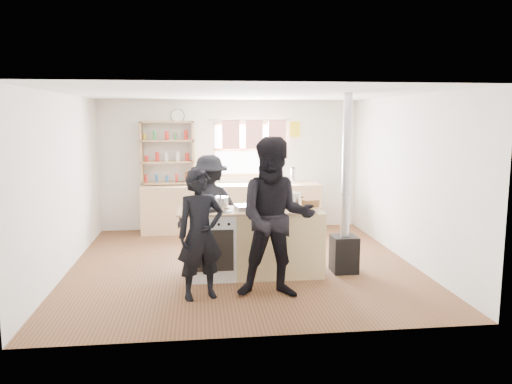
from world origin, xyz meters
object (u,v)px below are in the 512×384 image
Objects in this scene: skillet_greens at (208,209)px; person_far at (210,206)px; stockpot_counter at (290,200)px; person_near_right at (276,218)px; thermos at (293,176)px; cooking_island at (256,242)px; roast_tray at (249,207)px; person_near_left at (200,234)px; flue_heater at (345,227)px; stockpot_stove at (220,202)px; bread_board at (311,205)px.

skillet_greens is 1.12m from person_far.
stockpot_counter is 1.00m from person_near_right.
cooking_island is (-1.04, -2.77, -0.58)m from thermos.
roast_tray is at bearing 113.07° from person_near_right.
person_far is at bearing 67.22° from person_near_left.
person_near_right is (-1.12, -0.85, 0.33)m from flue_heater.
thermos reaches higher than stockpot_stove.
bread_board is (0.85, 0.01, 0.01)m from roast_tray.
stockpot_stove is at bearing 172.09° from bread_board.
bread_board is at bearing 59.61° from person_near_right.
person_near_left is at bearing -98.58° from skillet_greens.
roast_tray reaches higher than cooking_island.
person_near_right is (0.79, -0.76, 0.01)m from skillet_greens.
cooking_island is 1.25× the size of person_near_left.
person_near_left reaches higher than cooking_island.
stockpot_stove is at bearing 163.04° from cooking_island.
roast_tray is (-1.14, -2.80, -0.08)m from thermos.
cooking_island is 1.23× the size of person_far.
stockpot_counter is at bearing -2.77° from stockpot_stove.
thermos is 3.01m from cooking_island.
bread_board is at bearing 0.43° from roast_tray.
flue_heater is at bearing 4.37° from bread_board.
flue_heater reaches higher than stockpot_counter.
flue_heater is at bearing -4.36° from stockpot_stove.
roast_tray is 0.42m from stockpot_stove.
person_near_right is at bearing -110.09° from stockpot_counter.
person_near_left is at bearing -134.14° from cooking_island.
person_near_left is (-2.02, -0.80, 0.14)m from flue_heater.
skillet_greens is at bearing -120.76° from thermos.
cooking_island is at bearing -179.35° from flue_heater.
bread_board is at bearing 8.97° from person_near_left.
skillet_greens is 0.19× the size of person_near_right.
flue_heater reaches higher than thermos.
person_near_right is at bearing -142.65° from flue_heater.
person_near_left is (-1.24, -0.89, -0.25)m from stockpot_counter.
person_far is (-0.13, 0.88, -0.21)m from stockpot_stove.
thermos is 0.89× the size of bread_board.
stockpot_counter is at bearing 76.47° from person_near_right.
bread_board is 1.73m from person_far.
skillet_greens is 0.29m from stockpot_stove.
person_near_right reaches higher than stockpot_stove.
stockpot_counter is 0.96× the size of bread_board.
bread_board is at bearing 2.22° from skillet_greens.
flue_heater reaches higher than skillet_greens.
flue_heater is 1.57× the size of person_far.
flue_heater is at bearing 2.79° from skillet_greens.
thermos reaches higher than roast_tray.
person_far is (0.16, 1.82, 0.01)m from person_near_left.
person_near_right is at bearing -73.48° from roast_tray.
stockpot_counter is 1.45m from person_far.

